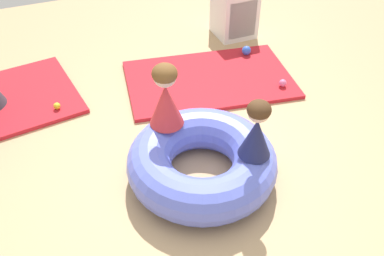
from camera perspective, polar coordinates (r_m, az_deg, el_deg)
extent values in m
plane|color=tan|center=(3.37, 0.41, -7.87)|extent=(8.00, 8.00, 0.00)
cube|color=red|center=(4.50, 2.26, 6.44)|extent=(1.82, 1.30, 0.04)
torus|color=#6070E5|center=(3.32, 1.31, -4.49)|extent=(1.16, 1.16, 0.34)
cone|color=navy|center=(3.07, 8.42, -1.20)|extent=(0.30, 0.30, 0.31)
sphere|color=beige|center=(2.93, 8.83, 2.16)|extent=(0.16, 0.16, 0.16)
ellipsoid|color=#472D19|center=(2.92, 8.86, 2.40)|extent=(0.17, 0.17, 0.13)
cone|color=red|center=(3.30, -3.44, 3.13)|extent=(0.33, 0.33, 0.36)
sphere|color=beige|center=(3.16, -3.63, 6.91)|extent=(0.18, 0.18, 0.18)
ellipsoid|color=brown|center=(3.15, -3.64, 7.18)|extent=(0.19, 0.19, 0.15)
sphere|color=pink|center=(4.43, 11.89, 5.83)|extent=(0.08, 0.08, 0.08)
sphere|color=orange|center=(4.56, -3.63, 7.66)|extent=(0.07, 0.07, 0.07)
sphere|color=yellow|center=(4.23, -17.41, 2.79)|extent=(0.06, 0.06, 0.06)
sphere|color=blue|center=(4.91, 7.20, 10.13)|extent=(0.10, 0.10, 0.10)
cube|color=white|center=(5.31, 5.61, 14.95)|extent=(0.44, 0.44, 0.56)
cube|color=#2D2D33|center=(5.22, 6.22, 14.42)|extent=(0.34, 0.20, 0.44)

